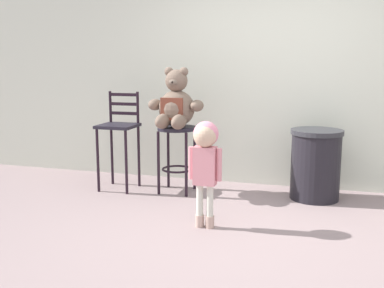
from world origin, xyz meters
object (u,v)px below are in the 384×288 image
(teddy_bear, at_px, (176,105))
(child_walking, at_px, (205,151))
(trash_bin, at_px, (315,164))
(bar_stool_with_teddy, at_px, (177,145))
(bar_chair_empty, at_px, (119,132))

(teddy_bear, distance_m, child_walking, 1.19)
(trash_bin, bearing_deg, bar_stool_with_teddy, -173.67)
(trash_bin, relative_size, bar_chair_empty, 0.67)
(child_walking, xyz_separation_m, trash_bin, (0.91, 1.18, -0.31))
(bar_stool_with_teddy, height_order, teddy_bear, teddy_bear)
(child_walking, bearing_deg, teddy_bear, 4.31)
(trash_bin, xyz_separation_m, bar_chair_empty, (-2.20, -0.22, 0.29))
(child_walking, bearing_deg, trash_bin, -65.07)
(teddy_bear, xyz_separation_m, child_walking, (0.61, -0.98, -0.30))
(teddy_bear, relative_size, child_walking, 0.69)
(child_walking, relative_size, bar_chair_empty, 0.85)
(bar_chair_empty, bearing_deg, teddy_bear, 1.86)
(trash_bin, bearing_deg, teddy_bear, -172.46)
(bar_stool_with_teddy, relative_size, child_walking, 0.79)
(bar_stool_with_teddy, distance_m, trash_bin, 1.54)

